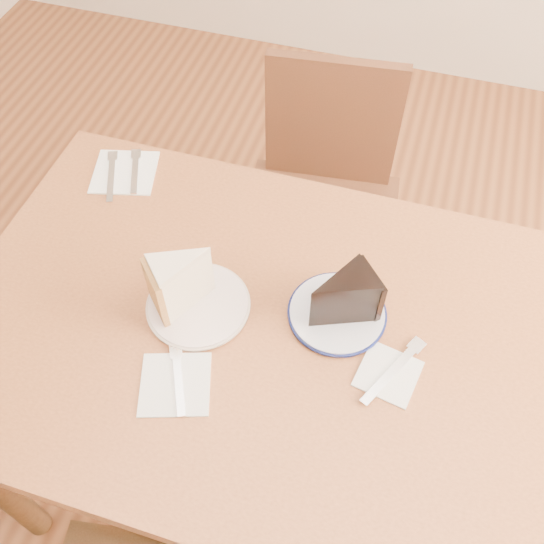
{
  "coord_description": "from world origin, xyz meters",
  "views": [
    {
      "loc": [
        0.19,
        -0.56,
        1.73
      ],
      "look_at": [
        -0.01,
        0.09,
        0.8
      ],
      "focal_mm": 40.0,
      "sensor_mm": 36.0,
      "label": 1
    }
  ],
  "objects_px": {
    "plate_cream": "(198,305)",
    "chocolate_cake": "(339,301)",
    "table": "(266,353)",
    "chair_far": "(321,206)",
    "plate_navy": "(337,313)",
    "carrot_cake": "(186,281)"
  },
  "relations": [
    {
      "from": "table",
      "to": "plate_cream",
      "type": "relative_size",
      "value": 6.28
    },
    {
      "from": "table",
      "to": "chair_far",
      "type": "height_order",
      "value": "chair_far"
    },
    {
      "from": "chair_far",
      "to": "carrot_cake",
      "type": "xyz_separation_m",
      "value": [
        -0.13,
        -0.57,
        0.34
      ]
    },
    {
      "from": "chair_far",
      "to": "plate_navy",
      "type": "relative_size",
      "value": 4.74
    },
    {
      "from": "chair_far",
      "to": "chocolate_cake",
      "type": "relative_size",
      "value": 7.19
    },
    {
      "from": "table",
      "to": "plate_cream",
      "type": "bearing_deg",
      "value": 177.23
    },
    {
      "from": "plate_navy",
      "to": "chocolate_cake",
      "type": "height_order",
      "value": "chocolate_cake"
    },
    {
      "from": "table",
      "to": "plate_cream",
      "type": "distance_m",
      "value": 0.17
    },
    {
      "from": "carrot_cake",
      "to": "plate_navy",
      "type": "bearing_deg",
      "value": 57.2
    },
    {
      "from": "table",
      "to": "plate_navy",
      "type": "bearing_deg",
      "value": 28.6
    },
    {
      "from": "carrot_cake",
      "to": "chocolate_cake",
      "type": "distance_m",
      "value": 0.28
    },
    {
      "from": "plate_navy",
      "to": "chocolate_cake",
      "type": "relative_size",
      "value": 1.52
    },
    {
      "from": "plate_navy",
      "to": "carrot_cake",
      "type": "distance_m",
      "value": 0.29
    },
    {
      "from": "plate_cream",
      "to": "chocolate_cake",
      "type": "distance_m",
      "value": 0.27
    },
    {
      "from": "table",
      "to": "carrot_cake",
      "type": "distance_m",
      "value": 0.23
    },
    {
      "from": "chair_far",
      "to": "plate_cream",
      "type": "bearing_deg",
      "value": 72.4
    },
    {
      "from": "chair_far",
      "to": "plate_navy",
      "type": "height_order",
      "value": "chair_far"
    },
    {
      "from": "plate_cream",
      "to": "carrot_cake",
      "type": "bearing_deg",
      "value": 164.32
    },
    {
      "from": "plate_navy",
      "to": "plate_cream",
      "type": "bearing_deg",
      "value": -166.91
    },
    {
      "from": "table",
      "to": "plate_navy",
      "type": "xyz_separation_m",
      "value": [
        0.12,
        0.07,
        0.1
      ]
    },
    {
      "from": "chair_far",
      "to": "chocolate_cake",
      "type": "height_order",
      "value": "chocolate_cake"
    },
    {
      "from": "table",
      "to": "chair_far",
      "type": "bearing_deg",
      "value": 92.17
    }
  ]
}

